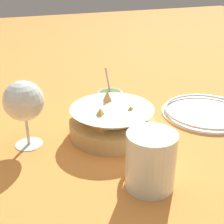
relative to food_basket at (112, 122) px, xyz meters
The scene contains 6 objects.
ground_plane 0.05m from the food_basket, 58.28° to the right, with size 4.00×4.00×0.00m, color orange.
food_basket is the anchor object (origin of this frame).
sauce_cup 0.18m from the food_basket, 20.87° to the right, with size 0.07×0.07×0.10m.
wine_glass 0.21m from the food_basket, 81.33° to the left, with size 0.09×0.09×0.15m.
beer_mug 0.20m from the food_basket, behind, with size 0.13×0.09×0.11m.
side_plate 0.28m from the food_basket, 88.89° to the right, with size 0.24×0.24×0.01m.
Camera 1 is at (-0.63, 0.29, 0.37)m, focal length 50.00 mm.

